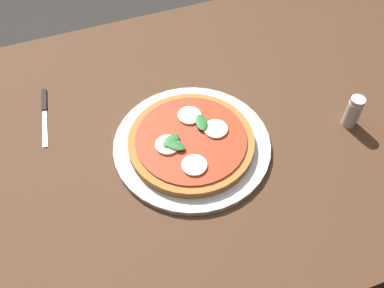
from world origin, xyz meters
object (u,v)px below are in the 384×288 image
at_px(knife, 44,110).
at_px(pizza, 191,141).
at_px(serving_tray, 192,145).
at_px(dining_table, 161,165).
at_px(pepper_shaker, 353,112).

bearing_deg(knife, pizza, -38.33).
xyz_separation_m(serving_tray, pizza, (-0.00, -0.00, 0.02)).
bearing_deg(pizza, dining_table, 142.86).
relative_size(pizza, knife, 1.53).
xyz_separation_m(dining_table, pepper_shaker, (0.41, -0.10, 0.13)).
height_order(pizza, pepper_shaker, pepper_shaker).
bearing_deg(dining_table, pepper_shaker, -13.74).
distance_m(serving_tray, pizza, 0.02).
xyz_separation_m(dining_table, knife, (-0.21, 0.17, 0.09)).
xyz_separation_m(knife, pepper_shaker, (0.62, -0.27, 0.04)).
bearing_deg(dining_table, pizza, -37.14).
distance_m(serving_tray, pepper_shaker, 0.35).
bearing_deg(serving_tray, pizza, -138.08).
xyz_separation_m(serving_tray, pepper_shaker, (0.34, -0.06, 0.03)).
height_order(pizza, knife, pizza).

